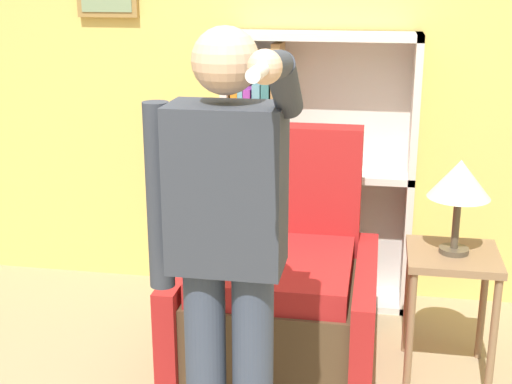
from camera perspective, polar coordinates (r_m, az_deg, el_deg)
wall_back at (r=4.16m, az=4.09°, el=10.45°), size 8.00×0.11×2.80m
bookcase at (r=4.13m, az=3.23°, el=1.43°), size 1.08×0.28×1.58m
armchair at (r=3.56m, az=1.79°, el=-8.12°), size 0.95×0.94×1.15m
person_standing at (r=2.46m, az=-2.39°, el=-4.24°), size 0.54×0.78×1.72m
side_table at (r=3.50m, az=15.37°, el=-6.53°), size 0.42×0.42×0.63m
table_lamp at (r=3.35m, az=15.98°, el=0.79°), size 0.29×0.29×0.45m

